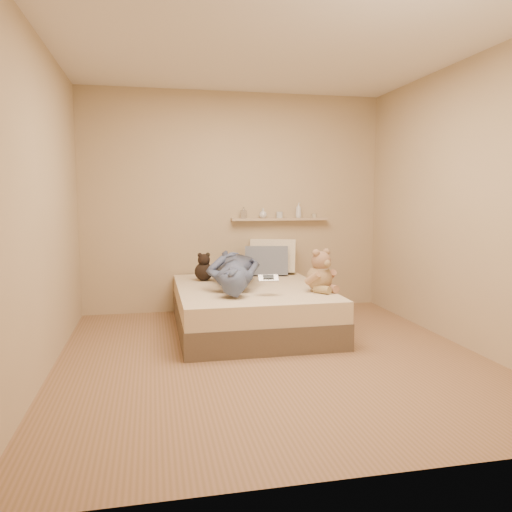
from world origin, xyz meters
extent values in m
plane|color=#8F664A|center=(0.00, 0.00, 0.00)|extent=(3.80, 3.80, 0.00)
plane|color=silver|center=(0.00, 0.00, 2.60)|extent=(3.80, 3.80, 0.00)
plane|color=tan|center=(0.00, 1.90, 1.30)|extent=(3.60, 0.00, 3.60)
plane|color=tan|center=(0.00, -1.90, 1.30)|extent=(3.60, 0.00, 3.60)
plane|color=tan|center=(-1.80, 0.00, 1.30)|extent=(0.00, 3.80, 3.80)
plane|color=tan|center=(1.80, 0.00, 1.30)|extent=(0.00, 3.80, 3.80)
cube|color=brown|center=(0.00, 0.93, 0.12)|extent=(1.50, 1.90, 0.25)
cube|color=beige|center=(0.00, 0.93, 0.35)|extent=(1.48, 1.88, 0.20)
cube|color=#ADAFB4|center=(0.07, 0.42, 0.61)|extent=(0.19, 0.09, 0.06)
cube|color=black|center=(0.07, 0.42, 0.63)|extent=(0.10, 0.05, 0.03)
sphere|color=#9E7F57|center=(0.61, 0.54, 0.58)|extent=(0.26, 0.26, 0.26)
sphere|color=#966B52|center=(0.62, 0.52, 0.75)|extent=(0.19, 0.19, 0.19)
sphere|color=#9A7354|center=(0.56, 0.49, 0.83)|extent=(0.07, 0.07, 0.07)
sphere|color=olive|center=(0.68, 0.55, 0.83)|extent=(0.07, 0.07, 0.07)
sphere|color=#8E734E|center=(0.65, 0.44, 0.73)|extent=(0.08, 0.08, 0.08)
cylinder|color=#A57C58|center=(0.52, 0.46, 0.60)|extent=(0.16, 0.17, 0.14)
cylinder|color=#A37057|center=(0.73, 0.55, 0.60)|extent=(0.08, 0.17, 0.14)
cylinder|color=#9C8453|center=(0.60, 0.41, 0.49)|extent=(0.16, 0.18, 0.08)
cylinder|color=#A07155|center=(0.71, 0.46, 0.49)|extent=(0.11, 0.18, 0.08)
cylinder|color=beige|center=(0.62, 0.52, 0.67)|extent=(0.18, 0.18, 0.02)
sphere|color=black|center=(-0.43, 1.39, 0.55)|extent=(0.20, 0.20, 0.20)
sphere|color=black|center=(-0.43, 1.38, 0.68)|extent=(0.14, 0.14, 0.14)
sphere|color=black|center=(-0.48, 1.37, 0.74)|extent=(0.05, 0.05, 0.05)
sphere|color=black|center=(-0.39, 1.38, 0.74)|extent=(0.05, 0.05, 0.05)
cube|color=#F3E5C0|center=(0.44, 1.76, 0.65)|extent=(0.61, 0.45, 0.43)
cube|color=slate|center=(0.33, 1.62, 0.62)|extent=(0.53, 0.30, 0.36)
imported|color=#43486A|center=(-0.16, 1.02, 0.63)|extent=(0.83, 1.58, 0.36)
cube|color=tan|center=(0.55, 1.84, 1.10)|extent=(1.20, 0.12, 0.03)
imported|color=#B9B9BD|center=(0.10, 1.84, 1.18)|extent=(0.08, 0.08, 0.14)
imported|color=silver|center=(0.34, 1.84, 1.17)|extent=(0.11, 0.11, 0.12)
cylinder|color=silver|center=(0.54, 1.84, 1.15)|extent=(0.08, 0.08, 0.08)
imported|color=silver|center=(0.78, 1.84, 1.21)|extent=(0.09, 0.09, 0.19)
cylinder|color=beige|center=(0.99, 1.84, 1.14)|extent=(0.06, 0.06, 0.05)
camera|label=1|loc=(-0.98, -4.05, 1.37)|focal=35.00mm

